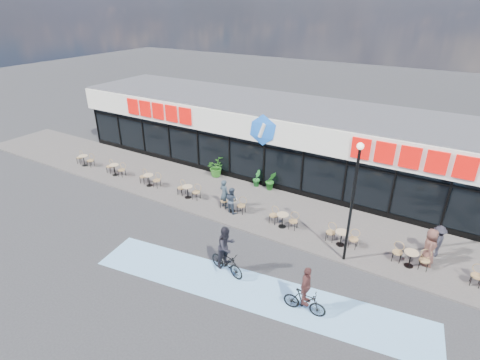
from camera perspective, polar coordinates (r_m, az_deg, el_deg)
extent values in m
plane|color=#28282B|center=(18.51, -6.71, -9.43)|extent=(120.00, 120.00, 0.00)
cube|color=#524B48|center=(21.62, 0.49, -3.46)|extent=(44.00, 5.00, 0.10)
cube|color=#71A7D7|center=(15.78, 1.99, -16.52)|extent=(14.17, 4.13, 0.01)
cube|color=black|center=(25.45, 6.83, 4.63)|extent=(30.00, 6.00, 3.00)
cube|color=beige|center=(24.60, 6.95, 9.42)|extent=(30.60, 6.30, 1.50)
cube|color=#47474C|center=(24.53, 7.20, 11.29)|extent=(30.60, 6.30, 0.10)
cube|color=navy|center=(22.34, 3.74, 5.95)|extent=(30.60, 0.08, 0.18)
cube|color=black|center=(22.49, 3.73, 5.00)|extent=(30.00, 0.06, 0.08)
cube|color=black|center=(23.48, 3.57, -0.59)|extent=(30.00, 0.10, 0.40)
cube|color=red|center=(26.37, -12.33, 10.24)|extent=(5.63, 0.18, 1.10)
cube|color=red|center=(19.74, 24.50, 3.18)|extent=(5.63, 0.18, 1.10)
ellipsoid|color=blue|center=(21.87, 3.48, 7.60)|extent=(1.90, 0.24, 1.90)
cylinder|color=black|center=(32.20, -20.94, 7.66)|extent=(0.10, 0.10, 3.00)
cylinder|color=black|center=(30.33, -17.92, 7.06)|extent=(0.10, 0.10, 3.00)
cylinder|color=black|center=(28.57, -14.52, 6.37)|extent=(0.10, 0.10, 3.00)
cylinder|color=black|center=(26.92, -10.70, 5.56)|extent=(0.10, 0.10, 3.00)
cylinder|color=black|center=(25.41, -6.42, 4.62)|extent=(0.10, 0.10, 3.00)
cylinder|color=black|center=(24.07, -1.64, 3.54)|extent=(0.10, 0.10, 3.00)
cylinder|color=black|center=(22.92, 3.64, 2.31)|extent=(0.10, 0.10, 3.00)
cylinder|color=black|center=(22.00, 9.42, 0.94)|extent=(0.10, 0.10, 3.00)
cylinder|color=black|center=(21.33, 15.62, -0.53)|extent=(0.10, 0.10, 3.00)
cylinder|color=black|center=(20.94, 22.14, -2.08)|extent=(0.10, 0.10, 3.00)
cylinder|color=black|center=(20.84, 28.83, -3.63)|extent=(0.10, 0.10, 3.00)
cylinder|color=black|center=(16.39, 16.59, -4.08)|extent=(0.12, 0.12, 5.30)
sphere|color=#FFF2CC|center=(15.26, 17.88, 4.93)|extent=(0.28, 0.28, 0.28)
cylinder|color=tan|center=(28.20, -22.80, 3.40)|extent=(0.60, 0.60, 0.04)
cylinder|color=black|center=(28.33, -22.68, 2.74)|extent=(0.06, 0.06, 0.70)
cylinder|color=black|center=(28.46, -22.56, 2.08)|extent=(0.40, 0.40, 0.02)
cylinder|color=tan|center=(25.92, -18.67, 2.18)|extent=(0.60, 0.60, 0.04)
cylinder|color=black|center=(26.06, -18.57, 1.48)|extent=(0.06, 0.06, 0.70)
cylinder|color=black|center=(26.20, -18.46, 0.76)|extent=(0.40, 0.40, 0.02)
cylinder|color=tan|center=(23.82, -13.80, 0.73)|extent=(0.60, 0.60, 0.04)
cylinder|color=black|center=(23.97, -13.71, -0.03)|extent=(0.06, 0.06, 0.70)
cylinder|color=black|center=(24.12, -13.62, -0.80)|extent=(0.40, 0.40, 0.02)
cylinder|color=tan|center=(21.94, -8.04, -1.00)|extent=(0.60, 0.60, 0.04)
cylinder|color=black|center=(22.10, -7.98, -1.81)|extent=(0.06, 0.06, 0.70)
cylinder|color=black|center=(22.26, -7.93, -2.63)|extent=(0.40, 0.40, 0.02)
cylinder|color=tan|center=(20.34, -1.28, -3.01)|extent=(0.60, 0.60, 0.04)
cylinder|color=black|center=(20.51, -1.27, -3.86)|extent=(0.06, 0.06, 0.70)
cylinder|color=black|center=(20.69, -1.26, -4.73)|extent=(0.40, 0.40, 0.02)
cylinder|color=tan|center=(19.10, 6.52, -5.26)|extent=(0.60, 0.60, 0.04)
cylinder|color=black|center=(19.28, 6.47, -6.15)|extent=(0.06, 0.06, 0.70)
cylinder|color=black|center=(19.47, 6.42, -7.05)|extent=(0.40, 0.40, 0.02)
cylinder|color=tan|center=(18.28, 15.28, -7.66)|extent=(0.60, 0.60, 0.04)
cylinder|color=black|center=(18.47, 15.15, -8.56)|extent=(0.06, 0.06, 0.70)
cylinder|color=black|center=(18.67, 15.02, -9.48)|extent=(0.40, 0.40, 0.02)
cylinder|color=tan|center=(17.96, 24.69, -10.01)|extent=(0.60, 0.60, 0.04)
cylinder|color=black|center=(18.15, 24.49, -10.91)|extent=(0.06, 0.06, 0.70)
cylinder|color=black|center=(18.36, 24.28, -11.82)|extent=(0.40, 0.40, 0.02)
imported|color=#2A6C1F|center=(24.52, -3.79, 2.03)|extent=(1.52, 1.55, 1.31)
imported|color=#1B6122|center=(23.24, 2.56, 0.28)|extent=(0.58, 0.66, 1.03)
imported|color=#1B5D1A|center=(22.80, 4.73, -0.10)|extent=(0.83, 0.82, 1.18)
imported|color=#28353F|center=(20.70, -2.41, -2.10)|extent=(0.69, 0.52, 1.68)
imported|color=#303B4A|center=(20.25, -1.28, -3.08)|extent=(0.83, 0.72, 1.48)
imported|color=black|center=(19.14, 27.91, -8.22)|extent=(0.81, 1.11, 1.54)
imported|color=#52312A|center=(18.31, 26.91, -9.12)|extent=(0.65, 0.92, 1.78)
imported|color=black|center=(16.27, -2.05, -12.48)|extent=(1.89, 0.88, 1.10)
imported|color=black|center=(15.77, -2.09, -10.11)|extent=(0.88, 1.03, 1.86)
imported|color=black|center=(14.82, 9.81, -17.81)|extent=(1.68, 0.58, 0.99)
imported|color=#552E2C|center=(14.31, 10.04, -15.61)|extent=(0.46, 0.97, 1.60)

